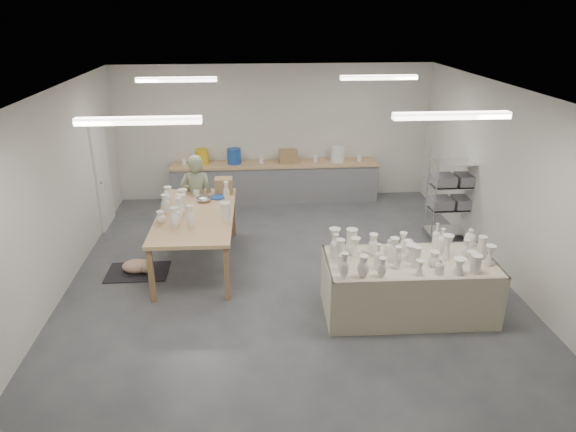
{
  "coord_description": "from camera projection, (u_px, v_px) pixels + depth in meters",
  "views": [
    {
      "loc": [
        -0.59,
        -7.32,
        4.12
      ],
      "look_at": [
        0.01,
        0.16,
        1.05
      ],
      "focal_mm": 32.0,
      "sensor_mm": 36.0,
      "label": 1
    }
  ],
  "objects": [
    {
      "name": "rug",
      "position": [
        138.0,
        272.0,
        8.57
      ],
      "size": [
        1.0,
        0.7,
        0.02
      ],
      "primitive_type": "cube",
      "color": "black",
      "rests_on": "ground"
    },
    {
      "name": "back_counter",
      "position": [
        275.0,
        180.0,
        11.57
      ],
      "size": [
        4.6,
        0.6,
        1.24
      ],
      "color": "#AA7E53",
      "rests_on": "ground"
    },
    {
      "name": "room",
      "position": [
        281.0,
        156.0,
        7.65
      ],
      "size": [
        8.0,
        8.02,
        3.0
      ],
      "color": "#424449",
      "rests_on": "ground"
    },
    {
      "name": "drying_table",
      "position": [
        407.0,
        284.0,
        7.3
      ],
      "size": [
        2.4,
        1.19,
        1.21
      ],
      "rotation": [
        0.0,
        0.0,
        -0.03
      ],
      "color": "olive",
      "rests_on": "ground"
    },
    {
      "name": "work_table",
      "position": [
        195.0,
        212.0,
        8.58
      ],
      "size": [
        1.3,
        2.53,
        1.32
      ],
      "rotation": [
        0.0,
        0.0,
        -0.02
      ],
      "color": "#AA7E53",
      "rests_on": "ground"
    },
    {
      "name": "wire_shelf",
      "position": [
        453.0,
        192.0,
        9.54
      ],
      "size": [
        0.88,
        0.48,
        1.8
      ],
      "color": "silver",
      "rests_on": "ground"
    },
    {
      "name": "potter",
      "position": [
        197.0,
        198.0,
        9.5
      ],
      "size": [
        0.61,
        0.41,
        1.66
      ],
      "primitive_type": "imported",
      "rotation": [
        0.0,
        0.0,
        3.12
      ],
      "color": "gray",
      "rests_on": "ground"
    },
    {
      "name": "cat",
      "position": [
        138.0,
        266.0,
        8.52
      ],
      "size": [
        0.56,
        0.45,
        0.21
      ],
      "rotation": [
        0.0,
        0.0,
        -0.25
      ],
      "color": "white",
      "rests_on": "rug"
    },
    {
      "name": "red_stool",
      "position": [
        200.0,
        220.0,
        9.96
      ],
      "size": [
        0.43,
        0.43,
        0.31
      ],
      "rotation": [
        0.0,
        0.0,
        0.4
      ],
      "color": "#AA2218",
      "rests_on": "ground"
    }
  ]
}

